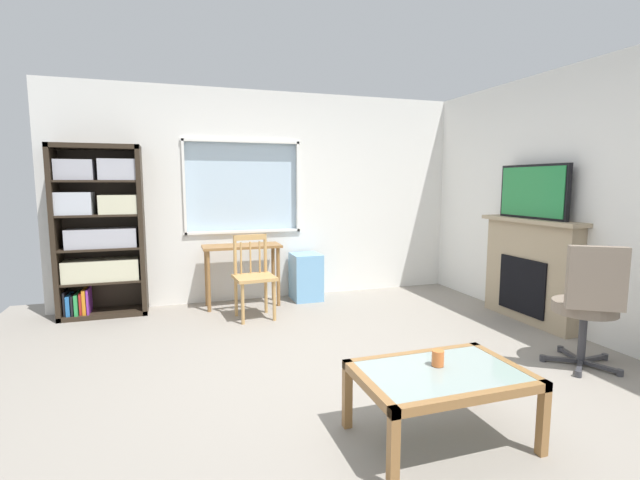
{
  "coord_description": "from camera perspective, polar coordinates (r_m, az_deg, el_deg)",
  "views": [
    {
      "loc": [
        -1.14,
        -3.15,
        1.47
      ],
      "look_at": [
        0.2,
        0.92,
        0.92
      ],
      "focal_mm": 25.4,
      "sensor_mm": 36.0,
      "label": 1
    }
  ],
  "objects": [
    {
      "name": "plastic_drawer_unit",
      "position": [
        5.7,
        -1.79,
        -4.63
      ],
      "size": [
        0.35,
        0.4,
        0.58
      ],
      "primitive_type": "cube",
      "color": "#72ADDB",
      "rests_on": "ground"
    },
    {
      "name": "fireplace",
      "position": [
        5.25,
        24.91,
        -3.47
      ],
      "size": [
        0.26,
        1.26,
        1.09
      ],
      "color": "tan",
      "rests_on": "ground"
    },
    {
      "name": "sippy_cup",
      "position": [
        2.78,
        14.63,
        -14.2
      ],
      "size": [
        0.07,
        0.07,
        0.09
      ],
      "primitive_type": "cylinder",
      "color": "orange",
      "rests_on": "coffee_table"
    },
    {
      "name": "bookshelf",
      "position": [
        5.49,
        -26.0,
        1.3
      ],
      "size": [
        0.9,
        0.38,
        1.87
      ],
      "color": "#2D2319",
      "rests_on": "ground"
    },
    {
      "name": "office_chair",
      "position": [
        4.12,
        30.75,
        -6.58
      ],
      "size": [
        0.61,
        0.62,
        1.0
      ],
      "color": "#7A6B5B",
      "rests_on": "ground"
    },
    {
      "name": "wooden_chair",
      "position": [
        4.96,
        -8.37,
        -4.47
      ],
      "size": [
        0.45,
        0.43,
        0.9
      ],
      "color": "tan",
      "rests_on": "ground"
    },
    {
      "name": "coffee_table",
      "position": [
        2.76,
        14.97,
        -16.73
      ],
      "size": [
        0.95,
        0.64,
        0.42
      ],
      "color": "#8C9E99",
      "rests_on": "ground"
    },
    {
      "name": "desk_under_window",
      "position": [
        5.43,
        -9.8,
        -2.1
      ],
      "size": [
        0.91,
        0.38,
        0.73
      ],
      "color": "olive",
      "rests_on": "ground"
    },
    {
      "name": "ground",
      "position": [
        3.66,
        1.58,
        -16.53
      ],
      "size": [
        6.03,
        6.01,
        0.02
      ],
      "primitive_type": "cube",
      "color": "gray"
    },
    {
      "name": "wall_back_with_window",
      "position": [
        5.78,
        -6.57,
        5.34
      ],
      "size": [
        5.03,
        0.15,
        2.58
      ],
      "color": "white",
      "rests_on": "ground"
    },
    {
      "name": "wall_right",
      "position": [
        4.88,
        31.53,
        4.11
      ],
      "size": [
        0.12,
        5.21,
        2.58
      ],
      "primitive_type": "cube",
      "color": "white",
      "rests_on": "ground"
    },
    {
      "name": "tv",
      "position": [
        5.16,
        25.25,
        5.53
      ],
      "size": [
        0.06,
        0.89,
        0.56
      ],
      "color": "black",
      "rests_on": "fireplace"
    }
  ]
}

